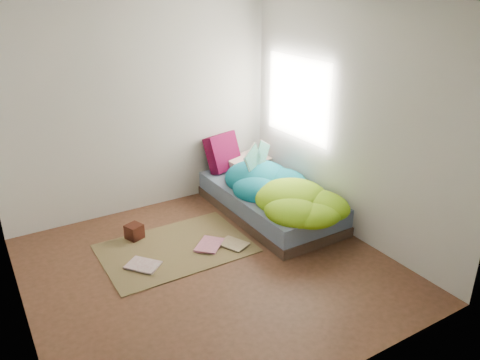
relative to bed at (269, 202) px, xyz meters
The scene contains 12 objects.
ground 1.43m from the bed, 149.45° to the right, with size 3.50×3.50×0.00m, color #462C1B.
room_walls 2.02m from the bed, 149.42° to the right, with size 3.54×3.54×2.62m.
bed is the anchor object (origin of this frame).
duvet 0.41m from the bed, 90.00° to the right, with size 0.96×1.84×0.34m, color #085F7B, non-canonical shape.
rug 1.39m from the bed, behind, with size 1.60×1.10×0.01m, color brown.
pillow_floral 0.84m from the bed, 77.04° to the left, with size 0.60×0.37×0.13m, color white.
pillow_magenta 1.01m from the bed, 99.83° to the left, with size 0.50×0.16×0.50m, color #490422.
open_book 0.69m from the bed, 98.85° to the left, with size 0.47×0.10×0.28m, color #2C892F, non-canonical shape.
wooden_box 1.71m from the bed, behind, with size 0.17×0.17×0.17m, color black.
floor_book_a 1.95m from the bed, 167.93° to the right, with size 0.24×0.33×0.03m, color silver.
floor_book_b 1.15m from the bed, 167.84° to the right, with size 0.25×0.34×0.03m, color #CF7784.
floor_book_c 1.04m from the bed, 150.97° to the right, with size 0.23×0.31×0.02m, color tan.
Camera 1 is at (-1.87, -3.65, 2.72)m, focal length 35.00 mm.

